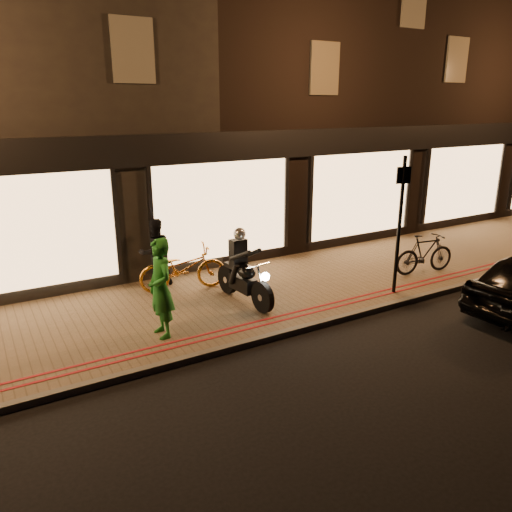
{
  "coord_description": "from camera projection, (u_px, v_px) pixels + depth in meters",
  "views": [
    {
      "loc": [
        -5.39,
        -6.95,
        4.16
      ],
      "look_at": [
        -0.39,
        1.63,
        1.1
      ],
      "focal_mm": 35.0,
      "sensor_mm": 36.0,
      "label": 1
    }
  ],
  "objects": [
    {
      "name": "sidewalk",
      "position": [
        263.0,
        293.0,
        11.2
      ],
      "size": [
        50.0,
        4.0,
        0.12
      ],
      "primitive_type": "cube",
      "color": "brown",
      "rests_on": "ground"
    },
    {
      "name": "bicycle_dark",
      "position": [
        425.0,
        254.0,
        12.22
      ],
      "size": [
        1.71,
        0.72,
        1.0
      ],
      "primitive_type": "imported",
      "rotation": [
        0.0,
        0.0,
        1.41
      ],
      "color": "black",
      "rests_on": "sidewalk"
    },
    {
      "name": "motorcycle",
      "position": [
        243.0,
        274.0,
        10.41
      ],
      "size": [
        0.61,
        1.94,
        1.59
      ],
      "rotation": [
        0.0,
        0.0,
        0.09
      ],
      "color": "black",
      "rests_on": "sidewalk"
    },
    {
      "name": "sign_post",
      "position": [
        400.0,
        219.0,
        10.63
      ],
      "size": [
        0.35,
        0.09,
        3.0
      ],
      "rotation": [
        0.0,
        0.0,
        -0.12
      ],
      "color": "black",
      "rests_on": "sidewalk"
    },
    {
      "name": "building_row",
      "position": [
        150.0,
        100.0,
        15.74
      ],
      "size": [
        48.0,
        10.11,
        8.5
      ],
      "color": "black",
      "rests_on": "ground"
    },
    {
      "name": "red_kerb_lines",
      "position": [
        300.0,
        313.0,
        9.98
      ],
      "size": [
        50.0,
        0.26,
        0.01
      ],
      "color": "maroon",
      "rests_on": "sidewalk"
    },
    {
      "name": "person_green",
      "position": [
        161.0,
        288.0,
        8.79
      ],
      "size": [
        0.46,
        0.68,
        1.81
      ],
      "primitive_type": "imported",
      "rotation": [
        0.0,
        0.0,
        -1.53
      ],
      "color": "#207823",
      "rests_on": "sidewalk"
    },
    {
      "name": "ground",
      "position": [
        316.0,
        329.0,
        9.56
      ],
      "size": [
        90.0,
        90.0,
        0.0
      ],
      "primitive_type": "plane",
      "color": "black",
      "rests_on": "ground"
    },
    {
      "name": "person_dark",
      "position": [
        155.0,
        252.0,
        11.33
      ],
      "size": [
        0.8,
        0.64,
        1.57
      ],
      "primitive_type": "imported",
      "rotation": [
        0.0,
        0.0,
        3.2
      ],
      "color": "black",
      "rests_on": "sidewalk"
    },
    {
      "name": "bicycle_gold",
      "position": [
        183.0,
        268.0,
        11.11
      ],
      "size": [
        2.04,
        1.04,
        1.02
      ],
      "primitive_type": "imported",
      "rotation": [
        0.0,
        0.0,
        1.38
      ],
      "color": "#C07821",
      "rests_on": "sidewalk"
    },
    {
      "name": "kerb_stone",
      "position": [
        315.0,
        325.0,
        9.59
      ],
      "size": [
        50.0,
        0.14,
        0.12
      ],
      "primitive_type": "cube",
      "color": "#59544C",
      "rests_on": "ground"
    }
  ]
}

